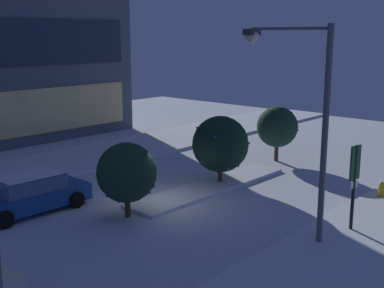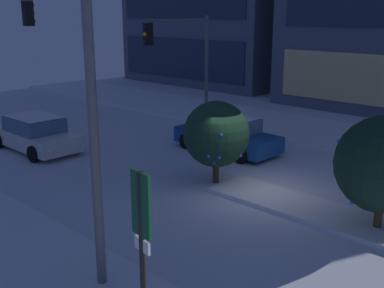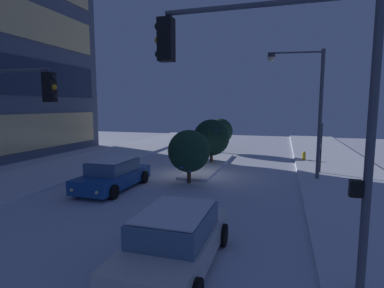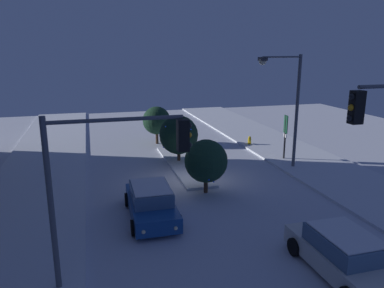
% 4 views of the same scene
% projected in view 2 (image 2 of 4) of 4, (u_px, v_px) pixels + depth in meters
% --- Properties ---
extents(ground, '(52.00, 52.00, 0.00)m').
position_uv_depth(ground, '(258.00, 193.00, 15.64)').
color(ground, silver).
extents(curb_strip_far, '(52.00, 5.20, 0.14)m').
position_uv_depth(curb_strip_far, '(368.00, 141.00, 21.60)').
color(curb_strip_far, silver).
rests_on(curb_strip_far, ground).
extents(median_strip, '(9.00, 1.80, 0.14)m').
position_uv_depth(median_strip, '(349.00, 222.00, 13.31)').
color(median_strip, silver).
rests_on(median_strip, ground).
extents(car_near, '(4.62, 2.13, 1.49)m').
position_uv_depth(car_near, '(35.00, 134.00, 20.28)').
color(car_near, silver).
rests_on(car_near, ground).
extents(car_far, '(4.69, 2.16, 1.49)m').
position_uv_depth(car_far, '(227.00, 135.00, 20.12)').
color(car_far, '#19478C').
rests_on(car_far, ground).
extents(traffic_light_corner_far_left, '(0.32, 4.42, 5.55)m').
position_uv_depth(traffic_light_corner_far_left, '(182.00, 50.00, 23.49)').
color(traffic_light_corner_far_left, '#565960').
rests_on(traffic_light_corner_far_left, ground).
extents(street_lamp_arched, '(0.73, 2.96, 7.10)m').
position_uv_depth(street_lamp_arched, '(121.00, 66.00, 9.67)').
color(street_lamp_arched, '#565960').
rests_on(street_lamp_arched, ground).
extents(parking_info_sign, '(0.55, 0.13, 3.12)m').
position_uv_depth(parking_info_sign, '(142.00, 232.00, 8.38)').
color(parking_info_sign, black).
rests_on(parking_info_sign, ground).
extents(decorated_tree_median, '(2.58, 2.58, 3.19)m').
position_uv_depth(decorated_tree_median, '(384.00, 165.00, 12.39)').
color(decorated_tree_median, '#473323').
rests_on(decorated_tree_median, ground).
extents(decorated_tree_left_of_median, '(2.26, 2.26, 2.87)m').
position_uv_depth(decorated_tree_left_of_median, '(216.00, 134.00, 16.10)').
color(decorated_tree_left_of_median, '#473323').
rests_on(decorated_tree_left_of_median, ground).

